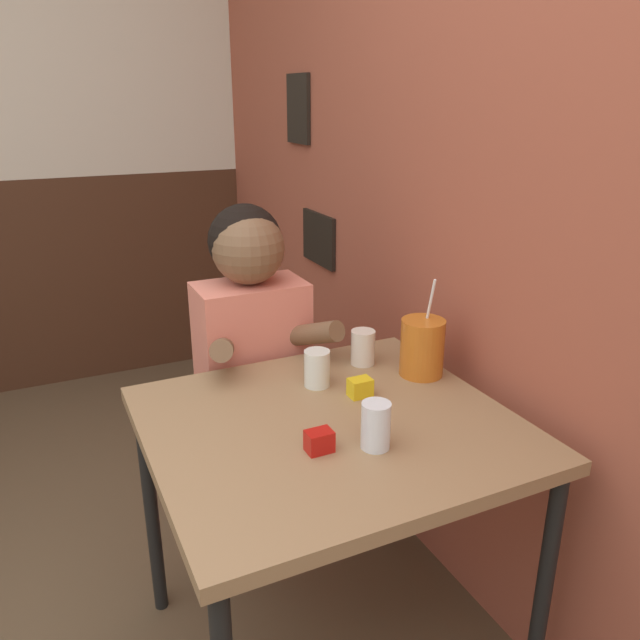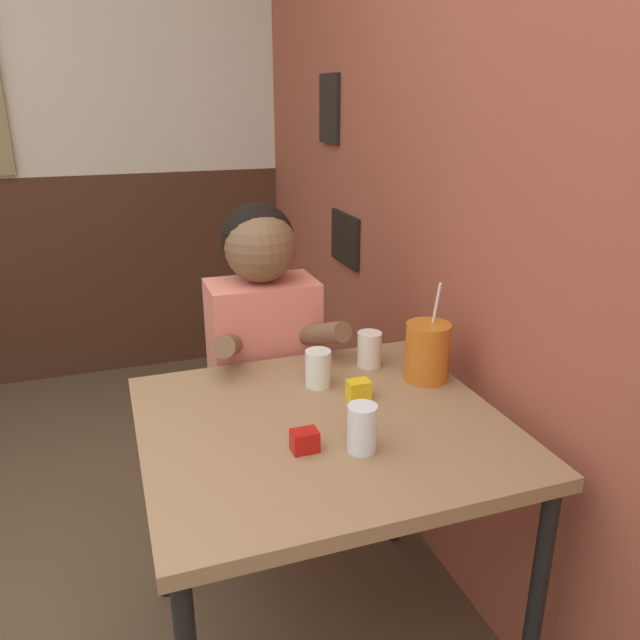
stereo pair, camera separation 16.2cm
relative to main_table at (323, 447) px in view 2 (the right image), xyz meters
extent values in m
cube|color=#9E4C38|center=(0.53, 0.90, 0.68)|extent=(0.06, 4.63, 2.70)
cube|color=black|center=(0.49, 1.30, 0.77)|extent=(0.02, 0.21, 0.28)
cube|color=black|center=(0.49, 1.10, 0.26)|extent=(0.02, 0.28, 0.21)
cube|color=#472819|center=(-0.96, 2.24, -0.12)|extent=(5.91, 0.06, 1.10)
cube|color=#93704C|center=(0.00, 0.00, 0.06)|extent=(0.88, 0.82, 0.04)
cylinder|color=black|center=(0.40, -0.37, -0.32)|extent=(0.04, 0.04, 0.71)
cylinder|color=black|center=(-0.40, 0.37, -0.32)|extent=(0.04, 0.04, 0.71)
cylinder|color=black|center=(0.40, 0.37, -0.32)|extent=(0.04, 0.04, 0.71)
cube|color=#EA7F6B|center=(-0.01, 0.54, -0.45)|extent=(0.31, 0.20, 0.44)
cube|color=#EA7F6B|center=(-0.01, 0.54, 0.03)|extent=(0.34, 0.20, 0.50)
sphere|color=black|center=(-0.01, 0.57, 0.41)|extent=(0.23, 0.23, 0.23)
sphere|color=brown|center=(-0.01, 0.54, 0.39)|extent=(0.22, 0.22, 0.22)
cylinder|color=brown|center=(-0.15, 0.40, 0.14)|extent=(0.14, 0.27, 0.15)
cylinder|color=brown|center=(0.13, 0.40, 0.14)|extent=(0.14, 0.27, 0.15)
cylinder|color=#C6661E|center=(0.35, 0.13, 0.16)|extent=(0.12, 0.12, 0.16)
cylinder|color=white|center=(0.37, 0.13, 0.29)|extent=(0.01, 0.04, 0.14)
cylinder|color=silver|center=(0.04, -0.15, 0.13)|extent=(0.07, 0.07, 0.11)
cylinder|color=silver|center=(0.05, 0.19, 0.12)|extent=(0.07, 0.07, 0.10)
cylinder|color=silver|center=(0.24, 0.27, 0.13)|extent=(0.07, 0.07, 0.10)
cube|color=#B7140F|center=(-0.08, -0.11, 0.10)|extent=(0.06, 0.04, 0.05)
cube|color=yellow|center=(0.13, 0.08, 0.10)|extent=(0.06, 0.04, 0.05)
camera|label=1|loc=(-0.60, -1.21, 0.83)|focal=35.00mm
camera|label=2|loc=(-0.45, -1.27, 0.83)|focal=35.00mm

